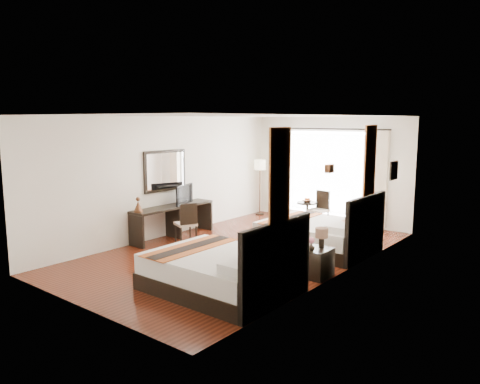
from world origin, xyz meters
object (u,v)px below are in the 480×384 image
Objects in this scene: console_desk at (173,222)px; fruit_bowl at (307,201)px; nightstand at (317,263)px; table_lamp at (322,234)px; television at (181,194)px; bed_far at (320,235)px; side_table at (307,214)px; bed_near at (223,271)px; desk_chair at (186,230)px; vase at (311,247)px; window_chair at (318,216)px; floor_lamp at (260,168)px.

console_desk is 3.52m from fruit_bowl.
nightstand is 0.50m from table_lamp.
console_desk is 2.76× the size of television.
side_table is at bearing 127.22° from bed_far.
nightstand is at bearing -56.72° from fruit_bowl.
bed_near is 4.32× the size of nightstand.
table_lamp is 0.45× the size of television.
television is 0.98m from desk_chair.
window_chair reaches higher than vase.
console_desk is at bearing 176.74° from table_lamp.
fruit_bowl is at bearing -52.01° from television.
console_desk is at bearing 156.37° from television.
table_lamp reaches higher than fruit_bowl.
television is at bearing 85.66° from console_desk.
desk_chair is at bearing -111.30° from fruit_bowl.
floor_lamp is 1.97m from fruit_bowl.
floor_lamp reaches higher than television.
window_chair is at bearing 55.67° from console_desk.
television is 1.30× the size of side_table.
side_table is 0.66× the size of window_chair.
fruit_bowl is 0.48m from window_chair.
television reaches higher than console_desk.
fruit_bowl is (0.02, -0.04, 0.33)m from side_table.
bed_near is at bearing -74.29° from side_table.
floor_lamp reaches higher than console_desk.
television reaches higher than table_lamp.
fruit_bowl is at bearing -88.50° from desk_chair.
bed_far reaches higher than table_lamp.
nightstand is at bearing -4.82° from console_desk.
fruit_bowl reaches higher than vase.
floor_lamp is at bearing 120.99° from bed_near.
floor_lamp is at bearing 136.90° from nightstand.
nightstand is (0.83, 1.54, -0.08)m from bed_near.
nightstand is 4.01m from console_desk.
nightstand is at bearing -56.85° from side_table.
console_desk reaches higher than vase.
vase is 0.14× the size of desk_chair.
table_lamp is 5.45m from floor_lamp.
fruit_bowl is 0.24× the size of window_chair.
vase is 0.08× the size of floor_lamp.
side_table is at bearing 124.21° from table_lamp.
fruit_bowl is at bearing 127.52° from bed_far.
bed_near reaches higher than window_chair.
bed_near is 3.71× the size of side_table.
floor_lamp is (-0.01, 3.41, 0.96)m from console_desk.
television is (-3.97, 0.60, 0.73)m from nightstand.
bed_near is 5.06m from window_chair.
television is at bearing 172.97° from table_lamp.
window_chair reaches higher than table_lamp.
floor_lamp is at bearing -58.06° from desk_chair.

